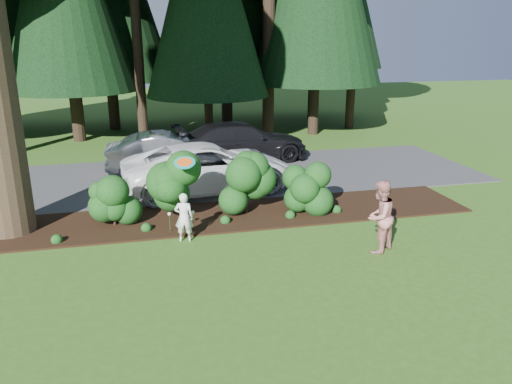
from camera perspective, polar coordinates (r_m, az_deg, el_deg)
ground at (r=10.96m, az=-5.70°, el=-9.02°), size 80.00×80.00×0.00m
mulch_bed at (r=13.92m, az=-7.55°, el=-3.05°), size 16.00×2.50×0.05m
driveway at (r=17.95m, az=-9.00°, el=1.58°), size 22.00×6.00×0.03m
shrub_row at (r=13.64m, az=-4.41°, el=0.11°), size 6.53×1.60×1.61m
lily_cluster at (r=12.93m, az=-8.55°, el=-2.49°), size 0.69×0.09×0.57m
car_silver_wagon at (r=18.48m, az=-9.92°, el=4.40°), size 4.48×1.62×1.47m
car_white_suv at (r=16.17m, az=-5.30°, el=2.84°), size 5.81×3.22×1.54m
car_dark_suv at (r=20.00m, az=-1.65°, el=5.76°), size 5.49×2.64×1.54m
child at (r=12.33m, az=-8.23°, el=-2.87°), size 0.50×0.38×1.24m
adult at (r=11.89m, az=13.92°, el=-2.76°), size 1.06×1.01×1.73m
frisbee at (r=12.31m, az=-8.16°, el=3.36°), size 0.54×0.50×0.23m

